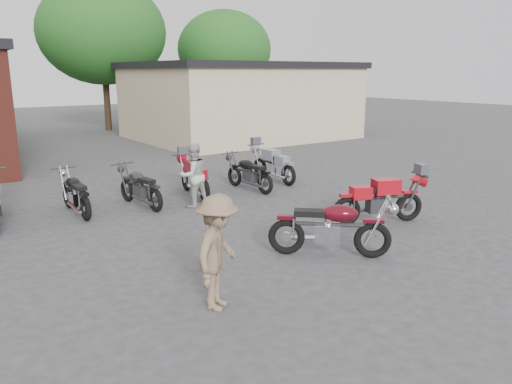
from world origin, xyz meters
TOP-DOWN VIEW (x-y plane):
  - ground at (0.00, 0.00)m, footprint 90.00×90.00m
  - stucco_building at (8.50, 15.00)m, footprint 10.00×8.00m
  - tree_2 at (4.00, 22.00)m, footprint 7.04×7.04m
  - tree_3 at (12.00, 22.00)m, footprint 6.08×6.08m
  - vintage_motorcycle at (0.32, -0.34)m, footprint 2.08×1.99m
  - sportbike at (2.65, 0.54)m, footprint 2.20×1.42m
  - helmet at (-1.88, 0.42)m, footprint 0.30×0.30m
  - person_light at (-0.06, 4.25)m, footprint 0.83×0.67m
  - person_tan at (-2.45, -0.90)m, footprint 1.25×1.16m
  - row_bike_2 at (-2.69, 5.30)m, footprint 0.64×1.92m
  - row_bike_3 at (-1.16, 5.05)m, footprint 0.86×1.97m
  - row_bike_4 at (0.50, 5.23)m, footprint 0.94×2.05m
  - row_bike_5 at (2.09, 4.92)m, footprint 0.79×1.95m
  - row_bike_6 at (3.38, 5.45)m, footprint 0.70×2.05m

SIDE VIEW (x-z plane):
  - ground at x=0.00m, z-range 0.00..0.00m
  - helmet at x=-1.88m, z-range 0.00..0.25m
  - row_bike_5 at x=2.09m, z-range 0.00..1.10m
  - row_bike_3 at x=-1.16m, z-range 0.00..1.11m
  - row_bike_2 at x=-2.69m, z-range 0.00..1.11m
  - row_bike_4 at x=0.50m, z-range 0.00..1.14m
  - row_bike_6 at x=3.38m, z-range 0.00..1.18m
  - sportbike at x=2.65m, z-range 0.00..1.22m
  - vintage_motorcycle at x=0.32m, z-range 0.00..1.26m
  - person_light at x=-0.06m, z-range 0.00..1.61m
  - person_tan at x=-2.45m, z-range 0.00..1.69m
  - stucco_building at x=8.50m, z-range 0.00..3.50m
  - tree_3 at x=12.00m, z-range 0.00..7.60m
  - tree_2 at x=4.00m, z-range 0.00..8.80m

